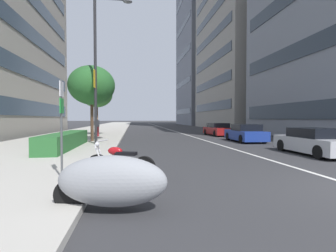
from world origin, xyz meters
TOP-DOWN VIEW (x-y plane):
  - sidewalk_right_plaza at (30.00, 10.77)m, footprint 160.00×8.18m
  - lane_centre_stripe at (35.00, 0.00)m, footprint 110.00×0.16m
  - motorcycle_far_end_row at (-0.23, 6.17)m, footprint 1.23×2.23m
  - motorcycle_under_tarp at (2.48, 6.15)m, footprint 1.01×2.05m
  - car_mid_block_traffic at (6.06, -3.03)m, footprint 4.38×1.92m
  - car_following_behind at (12.99, -2.77)m, footprint 4.25×2.03m
  - car_lead_in_lane at (19.91, -3.04)m, footprint 4.69×1.95m
  - parking_sign_by_curb at (2.04, 7.65)m, footprint 0.32×0.06m
  - street_lamp_with_banners at (11.42, 7.80)m, footprint 1.26×2.44m
  - clipped_hedge_bed at (9.30, 9.42)m, footprint 6.93×1.10m
  - street_tree_mid_sidewalk at (13.47, 8.66)m, footprint 3.28×3.28m
  - street_tree_far_plaza at (20.21, 9.26)m, footprint 3.06×3.06m
  - pedestrian_on_plaza at (18.22, 8.99)m, footprint 0.28×0.41m
  - office_tower_mid_left at (66.46, -18.74)m, footprint 22.10×20.20m

SIDE VIEW (x-z plane):
  - lane_centre_stripe at x=35.00m, z-range 0.00..0.01m
  - sidewalk_right_plaza at x=30.00m, z-range 0.00..0.15m
  - motorcycle_under_tarp at x=2.48m, z-range -0.13..0.99m
  - clipped_hedge_bed at x=9.30m, z-range 0.15..0.98m
  - motorcycle_far_end_row at x=-0.23m, z-range 0.05..1.12m
  - car_lead_in_lane at x=19.91m, z-range -0.03..1.26m
  - car_mid_block_traffic at x=6.06m, z-range -0.03..1.26m
  - car_following_behind at x=12.99m, z-range -0.05..1.28m
  - pedestrian_on_plaza at x=18.22m, z-range 0.16..1.86m
  - parking_sign_by_curb at x=2.04m, z-range 0.48..3.14m
  - street_tree_mid_sidewalk at x=13.47m, z-range 1.44..6.83m
  - street_tree_far_plaza at x=20.21m, z-range 1.49..6.81m
  - street_lamp_with_banners at x=11.42m, z-range 0.90..10.22m
  - office_tower_mid_left at x=66.46m, z-range 0.00..47.52m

